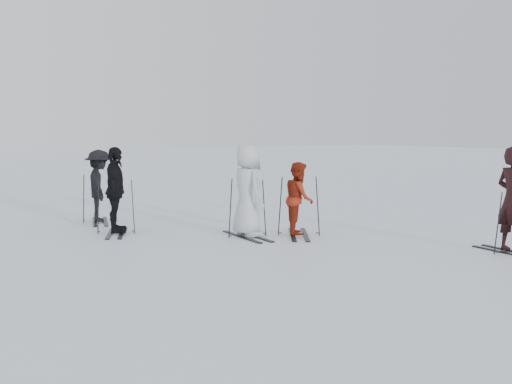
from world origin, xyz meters
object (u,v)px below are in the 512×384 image
Objects in this scene: skier_red at (299,199)px; skier_grey at (247,191)px; skier_uphill_left at (115,191)px; skier_uphill_far at (99,187)px.

skier_red is 0.80× the size of skier_grey.
skier_red is 4.10m from skier_uphill_left.
skier_grey is 2.99m from skier_uphill_left.
skier_grey is (-1.05, 0.46, 0.21)m from skier_red.
skier_grey is at bearing -135.33° from skier_uphill_far.
skier_uphill_left reaches higher than skier_uphill_far.
skier_uphill_left reaches higher than skier_red.
skier_uphill_left is (-2.18, 2.04, -0.04)m from skier_grey.
skier_uphill_left is 1.07× the size of skier_uphill_far.
skier_grey reaches higher than skier_uphill_left.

